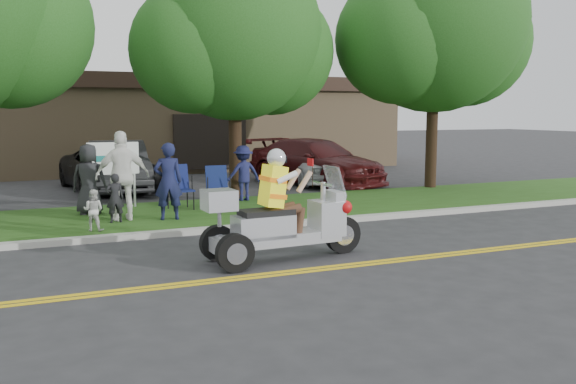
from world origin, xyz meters
name	(u,v)px	position (x,y,z in m)	size (l,w,h in m)	color
ground	(341,258)	(0.00, 0.00, 0.00)	(120.00, 120.00, 0.00)	#28282B
centerline_near	(358,266)	(0.00, -0.58, 0.01)	(60.00, 0.10, 0.01)	gold
centerline_far	(353,264)	(0.00, -0.42, 0.01)	(60.00, 0.10, 0.01)	gold
curb	(275,225)	(0.00, 3.05, 0.06)	(60.00, 0.25, 0.12)	#A8A89E
grass_verge	(242,211)	(0.00, 5.20, 0.06)	(60.00, 4.00, 0.10)	#244412
commercial_building	(186,122)	(2.00, 18.98, 2.01)	(18.00, 8.20, 4.00)	#9E7F5B
tree_mid	(236,41)	(0.55, 7.23, 4.43)	(5.88, 4.80, 7.05)	#332114
tree_right	(436,30)	(7.06, 7.03, 5.03)	(6.86, 5.60, 8.07)	#332114
business_sign	(113,162)	(-2.90, 6.60, 1.26)	(1.25, 0.06, 1.75)	silver
trike_scooter	(279,222)	(-1.04, 0.31, 0.66)	(2.91, 0.99, 1.90)	black
lawn_chair_a	(179,184)	(-1.44, 5.82, 0.72)	(0.63, 0.65, 1.10)	black
lawn_chair_b	(218,184)	(-0.50, 5.62, 0.70)	(0.56, 0.58, 1.05)	black
spectator_adult_left	(168,181)	(-2.01, 4.39, 0.97)	(0.63, 0.41, 1.72)	#15193C
spectator_adult_right	(123,176)	(-2.95, 4.70, 1.10)	(1.16, 0.48, 1.98)	white
spectator_chair_a	(243,173)	(0.50, 6.54, 0.85)	(0.96, 0.55, 1.49)	#1A1C49
spectator_chair_b	(89,179)	(-3.57, 5.81, 0.94)	(0.81, 0.53, 1.66)	black
child_left	(115,198)	(-3.16, 4.50, 0.64)	(0.39, 0.26, 1.07)	black
child_right	(93,210)	(-3.70, 3.69, 0.53)	(0.41, 0.32, 0.85)	beige
parked_car_left	(118,166)	(-2.24, 10.70, 0.79)	(1.68, 4.81, 1.58)	#272729
parked_car_mid	(108,169)	(-2.50, 10.98, 0.69)	(2.30, 5.00, 1.39)	black
parked_car_right	(316,162)	(4.30, 9.84, 0.79)	(2.20, 5.41, 1.57)	#420F10
parked_car_far_right	(314,162)	(4.42, 10.27, 0.74)	(1.75, 4.36, 1.48)	silver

